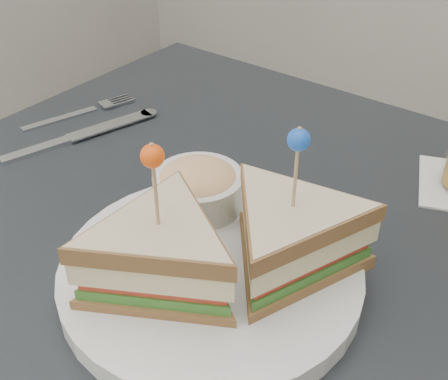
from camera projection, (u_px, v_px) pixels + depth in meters
The scene contains 4 objects.
table at pixel (212, 278), 0.66m from camera, with size 0.80×0.80×0.75m.
plate_meal at pixel (220, 245), 0.52m from camera, with size 0.33×0.31×0.17m.
cutlery_fork at pixel (85, 111), 0.84m from camera, with size 0.07×0.17×0.01m.
cutlery_knife at pixel (76, 137), 0.77m from camera, with size 0.08×0.23×0.01m.
Camera 1 is at (0.30, -0.37, 1.14)m, focal length 45.00 mm.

